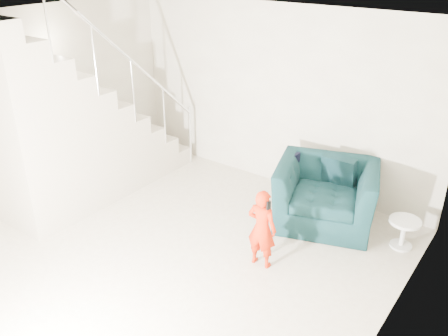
{
  "coord_description": "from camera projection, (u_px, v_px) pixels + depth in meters",
  "views": [
    {
      "loc": [
        3.32,
        -3.17,
        3.44
      ],
      "look_at": [
        0.15,
        1.2,
        0.85
      ],
      "focal_mm": 38.0,
      "sensor_mm": 36.0,
      "label": 1
    }
  ],
  "objects": [
    {
      "name": "floor",
      "position": [
        154.0,
        266.0,
        5.56
      ],
      "size": [
        5.5,
        5.5,
        0.0
      ],
      "primitive_type": "plane",
      "color": "tan",
      "rests_on": "ground"
    },
    {
      "name": "ceiling",
      "position": [
        135.0,
        29.0,
        4.39
      ],
      "size": [
        5.5,
        5.5,
        0.0
      ],
      "primitive_type": "plane",
      "rotation": [
        3.14,
        0.0,
        0.0
      ],
      "color": "silver",
      "rests_on": "back_wall"
    },
    {
      "name": "back_wall",
      "position": [
        278.0,
        98.0,
        6.98
      ],
      "size": [
        5.0,
        0.0,
        5.0
      ],
      "primitive_type": "plane",
      "rotation": [
        1.57,
        0.0,
        0.0
      ],
      "color": "#A69987",
      "rests_on": "floor"
    },
    {
      "name": "left_wall",
      "position": [
        10.0,
        115.0,
        6.3
      ],
      "size": [
        0.0,
        5.5,
        5.5
      ],
      "primitive_type": "plane",
      "rotation": [
        1.57,
        0.0,
        1.57
      ],
      "color": "#A69987",
      "rests_on": "floor"
    },
    {
      "name": "right_wall",
      "position": [
        379.0,
        241.0,
        3.65
      ],
      "size": [
        0.0,
        5.5,
        5.5
      ],
      "primitive_type": "plane",
      "rotation": [
        1.57,
        0.0,
        -1.57
      ],
      "color": "#A69987",
      "rests_on": "floor"
    },
    {
      "name": "armchair",
      "position": [
        326.0,
        194.0,
        6.27
      ],
      "size": [
        1.57,
        1.47,
        0.83
      ],
      "primitive_type": "imported",
      "rotation": [
        0.0,
        0.0,
        0.32
      ],
      "color": "black",
      "rests_on": "floor"
    },
    {
      "name": "toddler",
      "position": [
        262.0,
        229.0,
        5.39
      ],
      "size": [
        0.37,
        0.26,
        0.98
      ],
      "primitive_type": "imported",
      "rotation": [
        0.0,
        0.0,
        3.21
      ],
      "color": "#A71005",
      "rests_on": "floor"
    },
    {
      "name": "side_table",
      "position": [
        404.0,
        229.0,
        5.8
      ],
      "size": [
        0.38,
        0.38,
        0.38
      ],
      "color": "silver",
      "rests_on": "floor"
    },
    {
      "name": "staircase",
      "position": [
        72.0,
        139.0,
        6.61
      ],
      "size": [
        1.02,
        3.03,
        3.62
      ],
      "color": "#ADA089",
      "rests_on": "floor"
    },
    {
      "name": "cushion",
      "position": [
        339.0,
        171.0,
        6.35
      ],
      "size": [
        0.45,
        0.22,
        0.45
      ],
      "primitive_type": "cube",
      "rotation": [
        0.21,
        0.0,
        0.0
      ],
      "color": "black",
      "rests_on": "armchair"
    },
    {
      "name": "throw",
      "position": [
        289.0,
        177.0,
        6.47
      ],
      "size": [
        0.05,
        0.52,
        0.58
      ],
      "primitive_type": "cube",
      "color": "black",
      "rests_on": "armchair"
    },
    {
      "name": "phone",
      "position": [
        269.0,
        205.0,
        5.14
      ],
      "size": [
        0.03,
        0.05,
        0.1
      ],
      "primitive_type": "cube",
      "rotation": [
        0.0,
        0.0,
        -0.28
      ],
      "color": "black",
      "rests_on": "toddler"
    }
  ]
}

